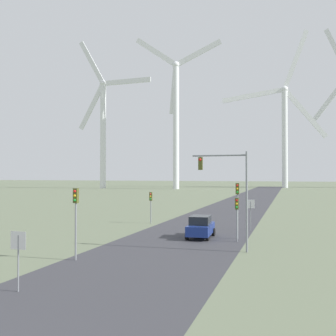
% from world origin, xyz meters
% --- Properties ---
extents(road_surface, '(10.00, 240.00, 0.01)m').
position_xyz_m(road_surface, '(0.00, 48.00, 0.00)').
color(road_surface, '#38383D').
rests_on(road_surface, ground).
extents(stop_sign_near, '(0.81, 0.07, 2.69)m').
position_xyz_m(stop_sign_near, '(-3.32, 8.00, 1.88)').
color(stop_sign_near, gray).
rests_on(stop_sign_near, ground).
extents(stop_sign_far, '(0.81, 0.07, 2.87)m').
position_xyz_m(stop_sign_far, '(4.69, 30.86, 2.01)').
color(stop_sign_far, gray).
rests_on(stop_sign_far, ground).
extents(traffic_light_post_near_left, '(0.28, 0.33, 4.39)m').
position_xyz_m(traffic_light_post_near_left, '(-4.23, 14.45, 3.21)').
color(traffic_light_post_near_left, gray).
rests_on(traffic_light_post_near_left, ground).
extents(traffic_light_post_near_right, '(0.28, 0.34, 3.41)m').
position_xyz_m(traffic_light_post_near_right, '(4.32, 24.04, 2.50)').
color(traffic_light_post_near_right, gray).
rests_on(traffic_light_post_near_right, ground).
extents(traffic_light_post_mid_left, '(0.28, 0.33, 3.34)m').
position_xyz_m(traffic_light_post_mid_left, '(-6.01, 32.85, 2.45)').
color(traffic_light_post_mid_left, gray).
rests_on(traffic_light_post_mid_left, ground).
extents(traffic_light_post_mid_right, '(0.28, 0.34, 4.53)m').
position_xyz_m(traffic_light_post_mid_right, '(4.19, 25.39, 3.30)').
color(traffic_light_post_mid_right, gray).
rests_on(traffic_light_post_mid_right, ground).
extents(traffic_light_mast_overhead, '(3.82, 0.35, 6.81)m').
position_xyz_m(traffic_light_mast_overhead, '(4.29, 20.08, 4.73)').
color(traffic_light_mast_overhead, gray).
rests_on(traffic_light_mast_overhead, ground).
extents(car_approaching, '(2.02, 4.19, 1.83)m').
position_xyz_m(car_approaching, '(1.20, 25.02, 0.91)').
color(car_approaching, navy).
rests_on(car_approaching, ground).
extents(wind_turbine_far_left, '(30.16, 2.60, 57.34)m').
position_xyz_m(wind_turbine_far_left, '(-59.82, 128.13, 25.21)').
color(wind_turbine_far_left, silver).
rests_on(wind_turbine_far_left, ground).
extents(wind_turbine_left, '(31.48, 3.39, 55.74)m').
position_xyz_m(wind_turbine_left, '(-31.09, 128.87, 27.52)').
color(wind_turbine_left, silver).
rests_on(wind_turbine_left, ground).
extents(wind_turbine_center, '(39.80, 8.08, 61.70)m').
position_xyz_m(wind_turbine_center, '(6.21, 152.62, 25.14)').
color(wind_turbine_center, silver).
rests_on(wind_turbine_center, ground).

